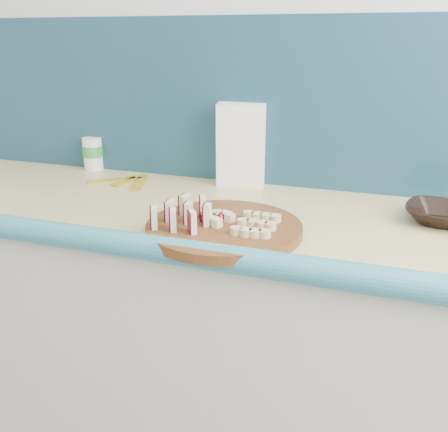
% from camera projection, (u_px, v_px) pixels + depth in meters
% --- Properties ---
extents(kitchen_counter, '(2.20, 0.63, 0.91)m').
position_uv_depth(kitchen_counter, '(247.00, 356.00, 1.48)').
color(kitchen_counter, silver).
rests_on(kitchen_counter, ground).
extents(backsplash, '(2.20, 0.02, 0.50)m').
position_uv_depth(backsplash, '(278.00, 104.00, 1.50)').
color(backsplash, teal).
rests_on(backsplash, kitchen_counter).
extents(cutting_board, '(0.38, 0.38, 0.02)m').
position_uv_depth(cutting_board, '(224.00, 229.00, 1.18)').
color(cutting_board, '#48240F').
rests_on(cutting_board, kitchen_counter).
extents(apple_wedges, '(0.13, 0.14, 0.05)m').
position_uv_depth(apple_wedges, '(184.00, 213.00, 1.17)').
color(apple_wedges, beige).
rests_on(apple_wedges, cutting_board).
extents(apple_chunks, '(0.06, 0.06, 0.02)m').
position_uv_depth(apple_chunks, '(215.00, 219.00, 1.18)').
color(apple_chunks, beige).
rests_on(apple_chunks, cutting_board).
extents(banana_slices, '(0.10, 0.14, 0.02)m').
position_uv_depth(banana_slices, '(257.00, 224.00, 1.15)').
color(banana_slices, '#D1BE7F').
rests_on(banana_slices, cutting_board).
extents(brown_bowl, '(0.20, 0.20, 0.04)m').
position_uv_depth(brown_bowl, '(442.00, 215.00, 1.24)').
color(brown_bowl, black).
rests_on(brown_bowl, kitchen_counter).
extents(flour_bag, '(0.17, 0.14, 0.25)m').
position_uv_depth(flour_bag, '(241.00, 144.00, 1.55)').
color(flour_bag, white).
rests_on(flour_bag, kitchen_counter).
extents(canister, '(0.07, 0.07, 0.11)m').
position_uv_depth(canister, '(93.00, 153.00, 1.73)').
color(canister, white).
rests_on(canister, kitchen_counter).
extents(banana_peel, '(0.21, 0.19, 0.01)m').
position_uv_depth(banana_peel, '(127.00, 181.00, 1.60)').
color(banana_peel, yellow).
rests_on(banana_peel, kitchen_counter).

